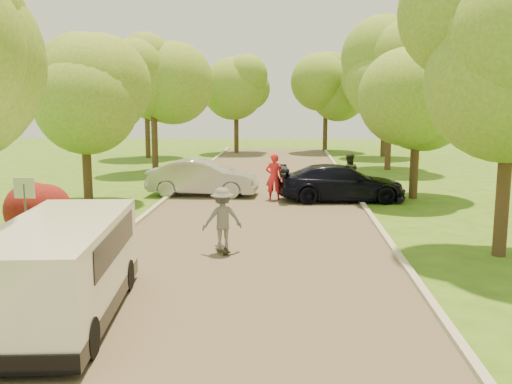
% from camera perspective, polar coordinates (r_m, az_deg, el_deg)
% --- Properties ---
extents(ground, '(100.00, 100.00, 0.00)m').
position_cam_1_polar(ground, '(11.19, -2.61, -12.74)').
color(ground, '#345E16').
rests_on(ground, ground).
extents(road, '(8.00, 60.00, 0.01)m').
position_cam_1_polar(road, '(18.82, -0.11, -3.57)').
color(road, '#4C4438').
rests_on(road, ground).
extents(curb_left, '(0.18, 60.00, 0.12)m').
position_cam_1_polar(curb_left, '(19.46, -12.11, -3.18)').
color(curb_left, '#B2AD9E').
rests_on(curb_left, ground).
extents(curb_right, '(0.18, 60.00, 0.12)m').
position_cam_1_polar(curb_right, '(19.00, 12.20, -3.48)').
color(curb_right, '#B2AD9E').
rests_on(curb_right, ground).
extents(street_sign, '(0.55, 0.06, 2.17)m').
position_cam_1_polar(street_sign, '(16.10, -22.10, -0.80)').
color(street_sign, '#59595E').
rests_on(street_sign, ground).
extents(red_shrub, '(1.70, 1.70, 1.95)m').
position_cam_1_polar(red_shrub, '(17.73, -21.41, -1.41)').
color(red_shrub, '#382619').
rests_on(red_shrub, ground).
extents(tree_l_midb, '(4.30, 4.20, 6.62)m').
position_cam_1_polar(tree_l_midb, '(23.67, -16.46, 9.87)').
color(tree_l_midb, '#382619').
rests_on(tree_l_midb, ground).
extents(tree_l_far, '(4.92, 4.80, 7.79)m').
position_cam_1_polar(tree_l_far, '(33.19, -9.92, 11.37)').
color(tree_l_far, '#382619').
rests_on(tree_l_far, ground).
extents(tree_r_midb, '(4.51, 4.40, 7.01)m').
position_cam_1_polar(tree_r_midb, '(24.93, 16.34, 10.51)').
color(tree_r_midb, '#382619').
rests_on(tree_r_midb, ground).
extents(tree_r_far, '(5.33, 5.20, 8.34)m').
position_cam_1_polar(tree_r_far, '(34.89, 13.73, 11.73)').
color(tree_r_far, '#382619').
rests_on(tree_r_far, ground).
extents(tree_bg_a, '(5.12, 5.00, 7.72)m').
position_cam_1_polar(tree_bg_a, '(41.52, -10.63, 10.69)').
color(tree_bg_a, '#382619').
rests_on(tree_bg_a, ground).
extents(tree_bg_b, '(5.12, 5.00, 7.95)m').
position_cam_1_polar(tree_bg_b, '(42.93, 13.11, 10.86)').
color(tree_bg_b, '#382619').
rests_on(tree_bg_b, ground).
extents(tree_bg_c, '(4.92, 4.80, 7.33)m').
position_cam_1_polar(tree_bg_c, '(44.49, -1.72, 10.36)').
color(tree_bg_c, '#382619').
rests_on(tree_bg_c, ground).
extents(tree_bg_d, '(5.12, 5.00, 7.72)m').
position_cam_1_polar(tree_bg_d, '(46.43, 7.30, 10.61)').
color(tree_bg_d, '#382619').
rests_on(tree_bg_d, ground).
extents(minivan, '(2.50, 5.30, 1.91)m').
position_cam_1_polar(minivan, '(11.53, -18.88, -7.26)').
color(minivan, white).
rests_on(minivan, ground).
extents(silver_sedan, '(4.86, 1.91, 1.58)m').
position_cam_1_polar(silver_sedan, '(24.99, -5.34, 1.43)').
color(silver_sedan, '#A6A6AB').
rests_on(silver_sedan, ground).
extents(dark_sedan, '(5.34, 2.48, 1.51)m').
position_cam_1_polar(dark_sedan, '(23.86, 8.58, 0.91)').
color(dark_sedan, black).
rests_on(dark_sedan, ground).
extents(longboard, '(0.52, 0.91, 0.10)m').
position_cam_1_polar(longboard, '(15.82, -3.36, -5.74)').
color(longboard, black).
rests_on(longboard, ground).
extents(skateboarder, '(1.25, 0.97, 1.71)m').
position_cam_1_polar(skateboarder, '(15.61, -3.39, -2.65)').
color(skateboarder, slate).
rests_on(skateboarder, longboard).
extents(person_striped, '(0.73, 0.49, 1.96)m').
position_cam_1_polar(person_striped, '(23.76, 1.81, 1.52)').
color(person_striped, red).
rests_on(person_striped, ground).
extents(person_olive, '(0.96, 0.77, 1.91)m').
position_cam_1_polar(person_olive, '(24.80, 9.24, 1.68)').
color(person_olive, '#2F3520').
rests_on(person_olive, ground).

